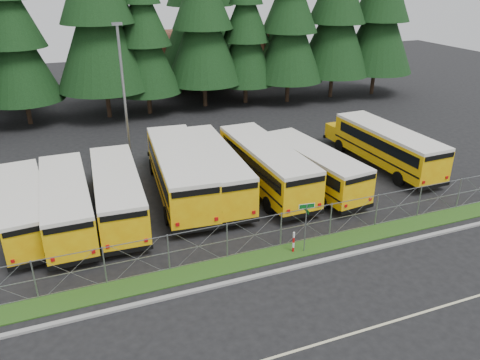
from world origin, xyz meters
name	(u,v)px	position (x,y,z in m)	size (l,w,h in m)	color
ground	(289,233)	(0.00, 0.00, 0.00)	(120.00, 120.00, 0.00)	black
curb	(317,262)	(0.00, -3.10, 0.06)	(50.00, 0.25, 0.12)	gray
grass_verge	(303,248)	(0.00, -1.70, 0.03)	(50.00, 1.40, 0.06)	#214513
road_lane_line	(376,327)	(0.00, -8.00, 0.01)	(50.00, 0.12, 0.01)	beige
chainlink_fence	(298,226)	(0.00, -1.00, 1.00)	(44.00, 0.10, 2.00)	gray
brick_building	(193,57)	(6.00, 40.00, 3.00)	(22.00, 10.00, 6.00)	brown
bus_0	(24,208)	(-13.56, 5.82, 1.34)	(2.40, 10.19, 2.67)	#E69A07
bus_1	(66,203)	(-11.33, 5.41, 1.42)	(2.56, 10.84, 2.84)	#E69A07
bus_2	(117,193)	(-8.48, 5.64, 1.44)	(2.59, 10.99, 2.88)	#E69A07
bus_3	(179,172)	(-4.43, 6.89, 1.62)	(2.92, 12.37, 3.24)	#E69A07
bus_4	(210,170)	(-2.41, 6.68, 1.56)	(2.81, 11.90, 3.12)	#E69A07
bus_5	(263,166)	(1.10, 6.07, 1.55)	(2.79, 11.83, 3.10)	#E69A07
bus_6	(310,167)	(4.07, 5.13, 1.40)	(2.52, 10.66, 2.79)	#E69A07
bus_east	(383,147)	(10.88, 6.32, 1.49)	(2.69, 11.39, 2.99)	#E69A07
street_sign	(306,217)	(-0.09, -1.94, 2.03)	(0.84, 0.55, 2.81)	gray
striped_bollard	(293,242)	(-0.65, -1.79, 0.60)	(0.11, 0.11, 1.20)	#B20C0C
light_standard	(124,90)	(-6.45, 14.13, 5.50)	(0.70, 0.35, 10.14)	gray
conifer_2	(14,38)	(-13.84, 27.08, 7.85)	(7.10, 7.10, 15.69)	black
conifer_3	(97,12)	(-6.51, 26.67, 9.89)	(8.95, 8.95, 19.79)	black
conifer_4	(144,37)	(-2.50, 26.54, 7.47)	(6.75, 6.75, 14.93)	black
conifer_5	(203,20)	(3.58, 27.12, 8.83)	(7.99, 7.99, 17.66)	black
conifer_6	(246,34)	(8.15, 26.88, 7.24)	(6.55, 6.55, 14.49)	black
conifer_7	(290,24)	(12.60, 25.60, 8.23)	(7.44, 7.44, 16.46)	black
conifer_8	(337,14)	(18.20, 25.71, 9.00)	(8.14, 8.14, 18.01)	black
conifer_9	(381,12)	(23.54, 25.24, 9.09)	(8.22, 8.22, 18.17)	black
conifer_10	(1,20)	(-15.24, 34.33, 8.82)	(7.97, 7.97, 17.63)	black
conifer_11	(111,32)	(-4.53, 35.89, 7.07)	(6.40, 6.40, 14.15)	black
conifer_13	(283,23)	(16.30, 34.77, 7.38)	(6.67, 6.67, 14.75)	black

